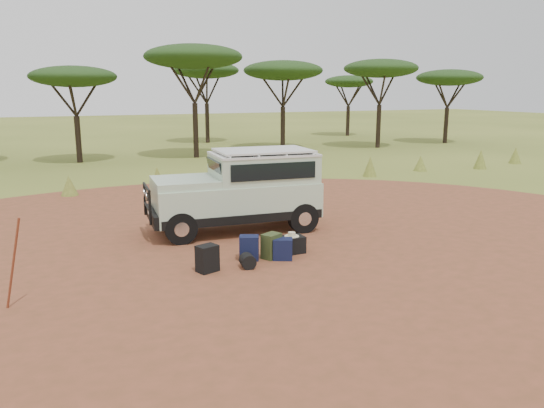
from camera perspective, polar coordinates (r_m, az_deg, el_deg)
name	(u,v)px	position (r m, az deg, el deg)	size (l,w,h in m)	color
ground	(243,261)	(11.58, -3.14, -6.09)	(140.00, 140.00, 0.00)	#5D6925
dirt_clearing	(243,260)	(11.57, -3.14, -6.07)	(23.00, 23.00, 0.01)	brown
grass_fringe	(161,181)	(19.64, -11.82, 2.49)	(36.60, 1.60, 0.90)	#5D6925
acacia_treeline	(125,66)	(30.48, -15.54, 14.11)	(46.70, 13.20, 6.26)	black
safari_vehicle	(241,192)	(13.78, -3.33, 1.27)	(4.48, 2.06, 2.11)	#AEC6A9
walking_staff	(13,264)	(9.83, -26.08, -5.81)	(0.04, 0.04, 1.64)	brown
backpack_black	(207,259)	(10.87, -6.97, -5.85)	(0.41, 0.30, 0.56)	black
backpack_navy	(249,248)	(11.53, -2.48, -4.75)	(0.41, 0.30, 0.54)	#101732
backpack_olive	(271,246)	(11.62, -0.06, -4.55)	(0.40, 0.29, 0.56)	#36431F
duffel_navy	(283,249)	(11.56, 1.15, -4.87)	(0.42, 0.32, 0.47)	#101732
hard_case	(292,245)	(12.03, 2.13, -4.40)	(0.55, 0.39, 0.39)	black
stuff_sack	(248,261)	(11.05, -2.64, -6.15)	(0.31, 0.31, 0.31)	black
safari_hat	(292,235)	(11.97, 2.14, -3.34)	(0.33, 0.33, 0.10)	beige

